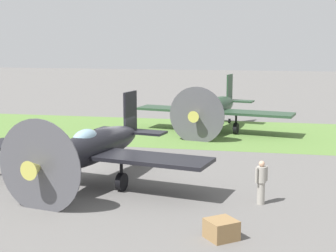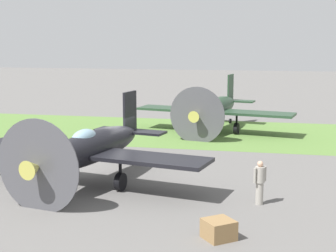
# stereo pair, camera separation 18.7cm
# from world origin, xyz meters

# --- Properties ---
(ground_plane) EXTENTS (160.00, 160.00, 0.00)m
(ground_plane) POSITION_xyz_m (0.00, 0.00, 0.00)
(ground_plane) COLOR #605E5B
(grass_verge) EXTENTS (120.00, 11.00, 0.01)m
(grass_verge) POSITION_xyz_m (0.00, -10.72, 0.00)
(grass_verge) COLOR #567A38
(grass_verge) RESTS_ON ground
(airplane_lead) EXTENTS (11.14, 8.89, 3.94)m
(airplane_lead) POSITION_xyz_m (-0.10, 2.79, 1.65)
(airplane_lead) COLOR black
(airplane_lead) RESTS_ON ground
(airplane_wingman) EXTENTS (10.97, 8.75, 3.88)m
(airplane_wingman) POSITION_xyz_m (-3.89, -11.35, 1.63)
(airplane_wingman) COLOR #233D28
(airplane_wingman) RESTS_ON ground
(ground_crew_mechanic) EXTENTS (0.48, 0.48, 1.73)m
(ground_crew_mechanic) POSITION_xyz_m (-7.48, 4.14, 0.91)
(ground_crew_mechanic) COLOR #9E998E
(ground_crew_mechanic) RESTS_ON ground
(supply_crate) EXTENTS (1.27, 1.27, 0.64)m
(supply_crate) POSITION_xyz_m (-6.33, 8.01, 0.32)
(supply_crate) COLOR olive
(supply_crate) RESTS_ON ground
(runway_marker_cone) EXTENTS (0.36, 0.36, 0.44)m
(runway_marker_cone) POSITION_xyz_m (5.15, -5.13, 0.22)
(runway_marker_cone) COLOR orange
(runway_marker_cone) RESTS_ON ground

